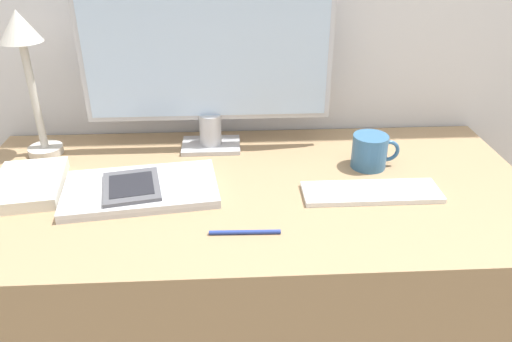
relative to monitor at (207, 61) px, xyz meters
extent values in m
cube|color=#997A56|center=(0.09, -0.22, -0.61)|extent=(1.36, 0.66, 0.74)
cube|color=#B7B7BC|center=(0.00, 0.00, -0.24)|extent=(0.16, 0.11, 0.01)
cylinder|color=#B7B7BC|center=(0.00, 0.00, -0.19)|extent=(0.06, 0.06, 0.09)
cube|color=#B7B7BC|center=(0.00, 0.00, 0.02)|extent=(0.65, 0.01, 0.36)
cube|color=#ADC6E5|center=(0.00, -0.01, 0.02)|extent=(0.62, 0.01, 0.33)
cube|color=silver|center=(0.38, -0.28, -0.24)|extent=(0.32, 0.10, 0.01)
cube|color=silver|center=(0.38, -0.28, -0.23)|extent=(0.30, 0.08, 0.00)
cube|color=#BCBCC1|center=(-0.16, -0.24, -0.24)|extent=(0.37, 0.25, 0.01)
cube|color=silver|center=(-0.16, -0.24, -0.23)|extent=(0.37, 0.25, 0.01)
cube|color=#4C4C51|center=(-0.17, -0.26, -0.22)|extent=(0.15, 0.17, 0.01)
cube|color=black|center=(-0.17, -0.26, -0.21)|extent=(0.12, 0.13, 0.00)
cylinder|color=#BCB7AD|center=(-0.44, -0.02, -0.23)|extent=(0.09, 0.09, 0.02)
cylinder|color=#BCB7AD|center=(-0.44, -0.02, -0.08)|extent=(0.02, 0.02, 0.28)
cone|color=#BCB7AD|center=(-0.44, -0.02, 0.10)|extent=(0.10, 0.10, 0.08)
cube|color=silver|center=(-0.42, -0.22, -0.23)|extent=(0.18, 0.23, 0.03)
cube|color=silver|center=(-0.42, -0.25, -0.21)|extent=(0.09, 0.05, 0.00)
cylinder|color=#336089|center=(0.41, -0.14, -0.20)|extent=(0.09, 0.09, 0.09)
torus|color=#336089|center=(0.45, -0.14, -0.20)|extent=(0.06, 0.01, 0.06)
cylinder|color=navy|center=(0.08, -0.42, -0.24)|extent=(0.15, 0.01, 0.01)
camera|label=1|loc=(0.06, -1.26, 0.35)|focal=35.00mm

